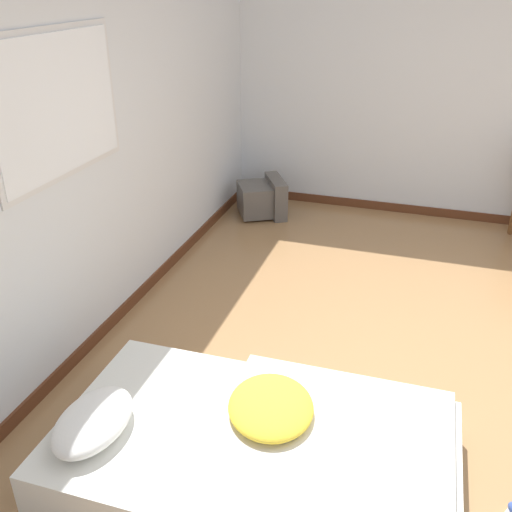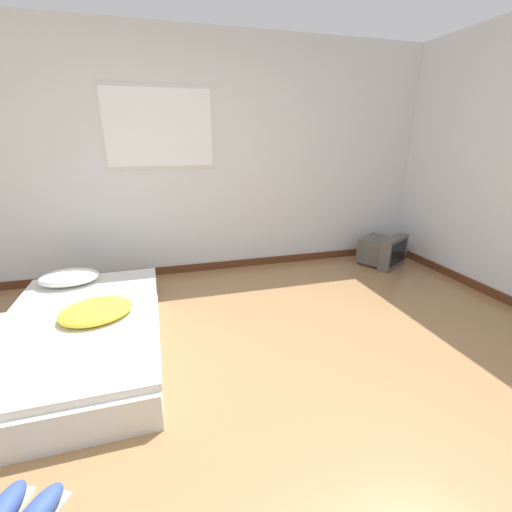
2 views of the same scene
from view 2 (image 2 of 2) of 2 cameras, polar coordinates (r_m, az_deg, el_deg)
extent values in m
plane|color=#997047|center=(2.17, -1.60, -25.64)|extent=(20.00, 20.00, 0.00)
cube|color=silver|center=(3.98, -10.81, 15.44)|extent=(8.02, 0.06, 2.60)
cube|color=#562D19|center=(4.21, -9.71, -1.88)|extent=(8.02, 0.02, 0.09)
cube|color=silver|center=(3.93, -15.84, 19.85)|extent=(1.16, 0.01, 0.84)
cube|color=white|center=(3.92, -15.84, 19.85)|extent=(1.09, 0.01, 0.77)
cube|color=silver|center=(2.98, -27.17, -11.57)|extent=(1.17, 2.00, 0.23)
ellipsoid|color=white|center=(3.64, -28.71, -3.14)|extent=(0.52, 0.35, 0.14)
cube|color=silver|center=(2.59, -29.03, -12.98)|extent=(1.18, 1.17, 0.05)
ellipsoid|color=yellow|center=(2.82, -25.11, -8.28)|extent=(0.62, 0.57, 0.11)
cube|color=#56514C|center=(4.64, 19.34, 1.02)|extent=(0.51, 0.48, 0.31)
cube|color=#56514C|center=(4.55, 21.89, 0.57)|extent=(0.50, 0.36, 0.39)
cube|color=black|center=(4.52, 22.71, 0.49)|extent=(0.36, 0.21, 0.28)
ellipsoid|color=#334C99|center=(2.07, -36.49, -30.88)|extent=(0.17, 0.28, 0.09)
camera|label=1|loc=(3.37, -76.20, 18.72)|focal=40.00mm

